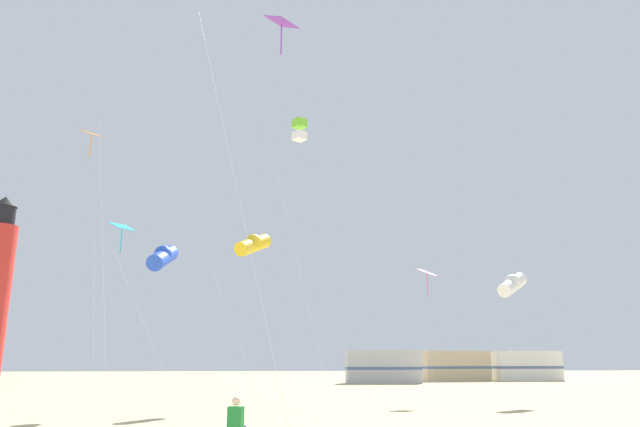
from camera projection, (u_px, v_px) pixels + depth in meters
kite_flyer_standing at (237, 421)px, 13.52m from camera, size 0.45×0.56×1.16m
kite_tube_blue at (163, 257)px, 25.04m from camera, size 3.04×2.98×6.95m
kite_tube_gold at (253, 244)px, 28.27m from camera, size 3.32×3.65×8.09m
kite_diamond_cyan at (120, 233)px, 25.75m from camera, size 1.88×1.88×7.88m
kite_diamond_orange at (93, 146)px, 28.22m from camera, size 2.21×2.37×12.81m
kite_box_lime at (299, 130)px, 30.90m from camera, size 3.28×2.27×14.31m
kite_tube_white at (512, 284)px, 29.98m from camera, size 3.10×3.10×6.43m
kite_diamond_violet at (278, 38)px, 19.29m from camera, size 3.32×3.32×13.14m
kite_diamond_rainbow at (427, 277)px, 30.95m from camera, size 1.50×1.50×6.66m
rv_van_silver at (383, 367)px, 51.04m from camera, size 6.56×2.68×2.80m
rv_van_tan at (455, 366)px, 56.48m from camera, size 6.60×2.82×2.80m
rv_van_white at (526, 366)px, 57.17m from camera, size 6.52×2.56×2.80m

